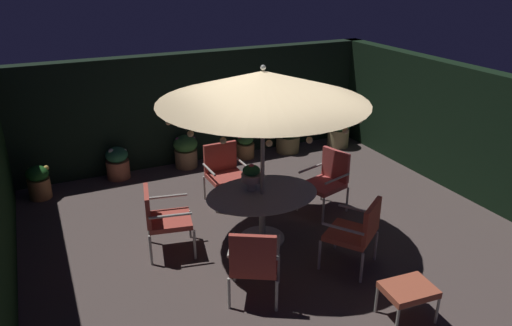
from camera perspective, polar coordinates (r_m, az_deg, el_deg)
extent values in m
cube|color=#50423F|center=(7.25, 2.42, -8.51)|extent=(7.55, 7.16, 0.02)
cube|color=black|center=(9.75, -6.82, 6.62)|extent=(7.55, 0.30, 2.14)
cube|color=black|center=(8.93, 23.72, 3.32)|extent=(0.30, 7.16, 2.14)
cylinder|color=#B4B2A9|center=(7.15, 0.71, -8.74)|extent=(0.65, 0.65, 0.03)
cylinder|color=#B4B2A9|center=(6.98, 0.73, -6.36)|extent=(0.09, 0.09, 0.71)
ellipsoid|color=#A2ABB1|center=(6.80, 0.74, -3.64)|extent=(1.61, 1.25, 0.03)
cylinder|color=#B2B7AC|center=(6.65, 0.76, -0.77)|extent=(0.06, 0.06, 2.19)
cone|color=#CBB183|center=(6.28, 0.81, 8.96)|extent=(2.78, 2.78, 0.41)
sphere|color=#B2B7AC|center=(6.23, 0.82, 11.13)|extent=(0.07, 0.07, 0.07)
sphere|color=#F9DB8C|center=(7.00, 10.05, 7.46)|extent=(0.07, 0.07, 0.07)
sphere|color=#F9DB8C|center=(7.28, 7.76, 8.19)|extent=(0.07, 0.07, 0.07)
sphere|color=#F9DB8C|center=(7.51, 4.25, 8.76)|extent=(0.07, 0.07, 0.07)
sphere|color=#F9DB8C|center=(7.57, 0.23, 8.94)|extent=(0.07, 0.07, 0.07)
sphere|color=#F9DB8C|center=(7.45, -3.89, 8.66)|extent=(0.07, 0.07, 0.07)
sphere|color=#F9DB8C|center=(7.25, -6.45, 8.19)|extent=(0.07, 0.07, 0.07)
sphere|color=#F9DB8C|center=(6.89, -9.07, 7.28)|extent=(0.07, 0.07, 0.07)
sphere|color=#F9DB8C|center=(6.37, -10.59, 5.91)|extent=(0.07, 0.07, 0.07)
sphere|color=#F9DB8C|center=(5.95, -10.24, 4.74)|extent=(0.07, 0.07, 0.07)
sphere|color=#F9DB8C|center=(5.50, -7.70, 3.42)|extent=(0.07, 0.07, 0.07)
sphere|color=#F9DB8C|center=(5.25, -3.87, 2.62)|extent=(0.07, 0.07, 0.07)
sphere|color=#F9DB8C|center=(5.17, 1.54, 2.33)|extent=(0.07, 0.07, 0.07)
sphere|color=#F9DB8C|center=(5.29, 6.27, 2.68)|extent=(0.07, 0.07, 0.07)
sphere|color=#F9DB8C|center=(5.65, 10.43, 3.75)|extent=(0.07, 0.07, 0.07)
sphere|color=#F9DB8C|center=(6.06, 12.05, 4.92)|extent=(0.07, 0.07, 0.07)
sphere|color=#F9DB8C|center=(6.60, 11.80, 6.39)|extent=(0.07, 0.07, 0.07)
cylinder|color=beige|center=(6.87, -0.54, -2.61)|extent=(0.13, 0.13, 0.13)
cylinder|color=beige|center=(6.82, -0.54, -1.71)|extent=(0.29, 0.29, 0.11)
ellipsoid|color=#1F5E30|center=(6.78, -0.54, -0.87)|extent=(0.25, 0.25, 0.15)
sphere|color=#DD5A69|center=(6.76, -0.55, -0.44)|extent=(0.09, 0.09, 0.09)
cylinder|color=#B6B5AA|center=(6.20, -2.52, -12.06)|extent=(0.04, 0.04, 0.42)
cylinder|color=#B6B5AA|center=(6.17, 2.64, -12.29)|extent=(0.04, 0.04, 0.42)
cylinder|color=#B6B5AA|center=(5.78, -3.18, -15.03)|extent=(0.04, 0.04, 0.42)
cylinder|color=#B6B5AA|center=(5.74, 2.43, -15.30)|extent=(0.04, 0.04, 0.42)
cube|color=#B54438|center=(5.82, -0.16, -11.71)|extent=(0.72, 0.72, 0.07)
cube|color=#B54438|center=(5.46, -0.39, -10.74)|extent=(0.48, 0.31, 0.50)
cylinder|color=#B6B5AA|center=(5.71, -2.93, -9.53)|extent=(0.28, 0.46, 0.04)
cylinder|color=#B6B5AA|center=(5.68, 2.62, -9.77)|extent=(0.28, 0.46, 0.04)
cylinder|color=#B5ADA9|center=(6.45, 7.44, -10.66)|extent=(0.04, 0.04, 0.43)
cylinder|color=#B5ADA9|center=(6.91, 9.33, -8.33)|extent=(0.04, 0.04, 0.43)
cylinder|color=#B5ADA9|center=(6.31, 12.28, -11.92)|extent=(0.04, 0.04, 0.43)
cylinder|color=#B5ADA9|center=(6.78, 13.85, -9.44)|extent=(0.04, 0.04, 0.43)
cube|color=#BB4E38|center=(6.48, 10.89, -8.20)|extent=(0.78, 0.78, 0.07)
cube|color=#BB4E38|center=(6.28, 13.41, -6.66)|extent=(0.48, 0.37, 0.47)
cylinder|color=#B5ADA9|center=(6.13, 10.12, -7.61)|extent=(0.34, 0.46, 0.04)
cylinder|color=#B5ADA9|center=(6.61, 11.88, -5.37)|extent=(0.34, 0.46, 0.04)
cylinder|color=#B5B0AB|center=(7.52, 7.88, -5.58)|extent=(0.04, 0.04, 0.42)
cylinder|color=#B5B0AB|center=(7.84, 4.90, -4.19)|extent=(0.04, 0.04, 0.42)
cylinder|color=#B5B0AB|center=(7.92, 10.64, -4.24)|extent=(0.04, 0.04, 0.42)
cylinder|color=#B5B0AB|center=(8.22, 7.69, -2.98)|extent=(0.04, 0.04, 0.42)
cube|color=#C54B47|center=(7.76, 7.88, -2.61)|extent=(0.69, 0.67, 0.07)
cube|color=#C54B47|center=(7.84, 9.32, -0.19)|extent=(0.20, 0.52, 0.49)
cylinder|color=#B5B0AB|center=(7.52, 9.51, -1.82)|extent=(0.54, 0.19, 0.04)
cylinder|color=#B5B0AB|center=(7.84, 6.47, -0.60)|extent=(0.54, 0.19, 0.04)
cylinder|color=#BBB4AA|center=(7.98, -0.72, -3.59)|extent=(0.04, 0.04, 0.42)
cylinder|color=#BBB4AA|center=(7.77, -4.70, -4.44)|extent=(0.04, 0.04, 0.42)
cylinder|color=#BBB4AA|center=(8.41, -2.27, -2.16)|extent=(0.04, 0.04, 0.42)
cylinder|color=#BBB4AA|center=(8.21, -6.07, -2.92)|extent=(0.04, 0.04, 0.42)
cube|color=#BA493D|center=(7.98, -3.48, -1.68)|extent=(0.59, 0.53, 0.07)
cube|color=#BA493D|center=(8.09, -4.22, 0.75)|extent=(0.57, 0.07, 0.48)
cylinder|color=#BBB4AA|center=(8.02, -1.55, -0.03)|extent=(0.05, 0.51, 0.04)
cylinder|color=#BBB4AA|center=(7.81, -5.52, -0.77)|extent=(0.05, 0.51, 0.04)
cylinder|color=#B5B3A9|center=(7.14, -7.77, -7.10)|extent=(0.04, 0.04, 0.44)
cylinder|color=#B5B3A9|center=(6.65, -7.20, -9.48)|extent=(0.04, 0.04, 0.44)
cylinder|color=#B5B3A9|center=(7.12, -12.43, -7.55)|extent=(0.04, 0.04, 0.44)
cylinder|color=#B5B3A9|center=(6.63, -12.24, -9.97)|extent=(0.04, 0.04, 0.44)
cube|color=#BA493C|center=(6.75, -10.06, -6.63)|extent=(0.66, 0.66, 0.07)
cube|color=#BA493C|center=(6.63, -12.60, -4.94)|extent=(0.17, 0.55, 0.44)
cylinder|color=#B5B3A9|center=(6.90, -10.37, -3.88)|extent=(0.55, 0.14, 0.04)
cylinder|color=#B5B3A9|center=(6.39, -9.99, -6.10)|extent=(0.55, 0.14, 0.04)
cylinder|color=#B5B6A8|center=(5.91, 13.93, -15.29)|extent=(0.03, 0.03, 0.34)
cylinder|color=#B5B6A8|center=(6.18, 18.11, -13.93)|extent=(0.03, 0.03, 0.34)
cylinder|color=#B5B6A8|center=(5.66, 16.21, -17.46)|extent=(0.03, 0.03, 0.34)
cylinder|color=#B5B6A8|center=(5.95, 20.48, -15.90)|extent=(0.03, 0.03, 0.34)
cube|color=#B45439|center=(5.79, 17.45, -13.98)|extent=(0.59, 0.47, 0.08)
cylinder|color=tan|center=(10.69, 9.60, 2.97)|extent=(0.45, 0.45, 0.39)
ellipsoid|color=#2D6C3A|center=(10.58, 9.72, 4.75)|extent=(0.56, 0.56, 0.39)
sphere|color=orange|center=(10.63, 10.47, 5.44)|extent=(0.06, 0.06, 0.06)
sphere|color=orange|center=(10.75, 9.24, 5.21)|extent=(0.11, 0.11, 0.11)
sphere|color=#D77847|center=(10.49, 8.88, 5.02)|extent=(0.07, 0.07, 0.07)
sphere|color=orange|center=(10.47, 10.07, 4.55)|extent=(0.09, 0.09, 0.09)
cylinder|color=#A76B3D|center=(9.01, -24.01, -2.73)|extent=(0.36, 0.36, 0.35)
ellipsoid|color=#1B551D|center=(8.90, -24.29, -1.12)|extent=(0.37, 0.37, 0.26)
sphere|color=#F4C655|center=(8.89, -23.38, -0.53)|extent=(0.09, 0.09, 0.09)
sphere|color=#E4C94A|center=(8.99, -25.00, -0.69)|extent=(0.07, 0.07, 0.07)
sphere|color=#EED54C|center=(8.81, -24.74, -1.13)|extent=(0.09, 0.09, 0.09)
cylinder|color=#A26E41|center=(9.93, -1.26, 1.48)|extent=(0.36, 0.36, 0.30)
ellipsoid|color=#32662E|center=(9.85, -1.27, 2.78)|extent=(0.33, 0.33, 0.23)
sphere|color=#D45778|center=(9.87, -0.79, 3.30)|extent=(0.10, 0.10, 0.10)
sphere|color=#D35E73|center=(9.92, -1.56, 3.26)|extent=(0.08, 0.08, 0.08)
sphere|color=#D84767|center=(9.78, -1.83, 3.05)|extent=(0.11, 0.11, 0.11)
sphere|color=#D14562|center=(9.76, -1.22, 3.00)|extent=(0.09, 0.09, 0.09)
cylinder|color=#AF5E42|center=(9.34, -15.85, -0.70)|extent=(0.42, 0.42, 0.35)
ellipsoid|color=#25623E|center=(9.23, -16.03, 0.92)|extent=(0.40, 0.40, 0.28)
sphere|color=silver|center=(9.23, -15.14, 1.40)|extent=(0.07, 0.07, 0.07)
sphere|color=silver|center=(9.32, -15.81, 1.51)|extent=(0.08, 0.08, 0.08)
sphere|color=silver|center=(9.31, -16.72, 1.10)|extent=(0.09, 0.09, 0.09)
sphere|color=silver|center=(9.15, -16.61, 1.31)|extent=(0.10, 0.10, 0.10)
sphere|color=silver|center=(9.13, -15.92, 1.11)|extent=(0.06, 0.06, 0.06)
cylinder|color=olive|center=(10.26, 3.74, 2.28)|extent=(0.49, 0.49, 0.34)
ellipsoid|color=#216329|center=(10.16, 3.78, 3.93)|extent=(0.51, 0.51, 0.35)
sphere|color=#B1327F|center=(10.20, 4.51, 4.28)|extent=(0.08, 0.08, 0.08)
sphere|color=#B53074|center=(10.23, 2.70, 4.25)|extent=(0.09, 0.09, 0.09)
sphere|color=#B34082|center=(9.95, 3.80, 3.99)|extent=(0.07, 0.07, 0.07)
cylinder|color=#8C6948|center=(9.58, -8.18, 0.56)|extent=(0.43, 0.43, 0.35)
ellipsoid|color=#356D30|center=(9.47, -8.28, 2.26)|extent=(0.47, 0.47, 0.33)
sphere|color=#A5427B|center=(9.48, -7.34, 2.87)|extent=(0.08, 0.08, 0.08)
sphere|color=#AA4574|center=(9.58, -8.09, 2.69)|extent=(0.08, 0.08, 0.08)
sphere|color=#BA4570|center=(9.52, -8.86, 2.49)|extent=(0.08, 0.08, 0.08)
sphere|color=#B24583|center=(9.42, -9.16, 2.71)|extent=(0.09, 0.09, 0.09)
sphere|color=#BD407C|center=(9.36, -8.44, 2.18)|extent=(0.07, 0.07, 0.07)
sphere|color=#AB3482|center=(9.36, -7.62, 2.25)|extent=(0.09, 0.09, 0.09)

